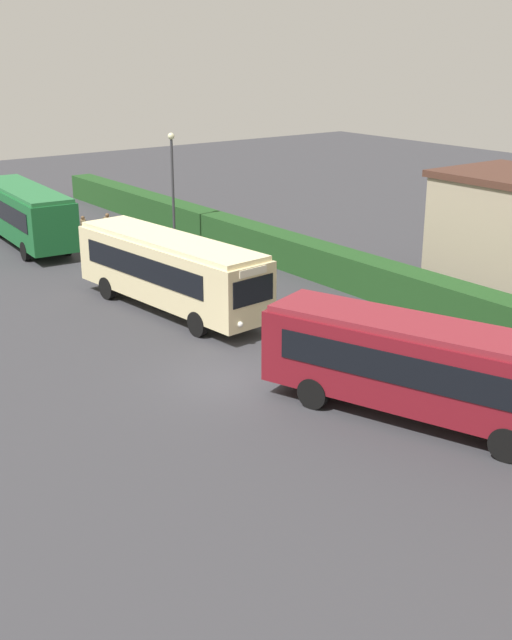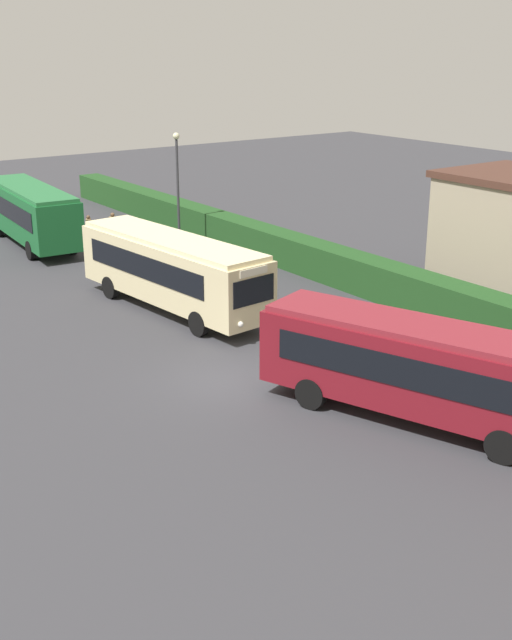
{
  "view_description": "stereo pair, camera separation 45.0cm",
  "coord_description": "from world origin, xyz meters",
  "px_view_note": "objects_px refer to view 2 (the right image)",
  "views": [
    {
      "loc": [
        20.42,
        -14.21,
        10.83
      ],
      "look_at": [
        -1.52,
        2.14,
        1.29
      ],
      "focal_mm": 45.13,
      "sensor_mm": 36.0,
      "label": 1
    },
    {
      "loc": [
        20.69,
        -13.85,
        10.83
      ],
      "look_at": [
        -1.52,
        2.14,
        1.29
      ],
      "focal_mm": 45.13,
      "sensor_mm": 36.0,
      "label": 2
    }
  ],
  "objects_px": {
    "person_right": "(459,350)",
    "bus_maroon": "(418,366)",
    "person_center": "(113,228)",
    "bus_cream": "(172,269)",
    "bus_green": "(32,212)",
    "lamppost": "(178,178)",
    "person_left": "(89,229)"
  },
  "relations": [
    {
      "from": "lamppost",
      "to": "person_right",
      "type": "bearing_deg",
      "value": -4.01
    },
    {
      "from": "bus_maroon",
      "to": "person_left",
      "type": "distance_m",
      "value": 26.23
    },
    {
      "from": "bus_cream",
      "to": "person_center",
      "type": "bearing_deg",
      "value": 159.68
    },
    {
      "from": "bus_cream",
      "to": "person_right",
      "type": "height_order",
      "value": "bus_cream"
    },
    {
      "from": "bus_green",
      "to": "bus_cream",
      "type": "relative_size",
      "value": 0.96
    },
    {
      "from": "bus_green",
      "to": "lamppost",
      "type": "height_order",
      "value": "lamppost"
    },
    {
      "from": "bus_maroon",
      "to": "lamppost",
      "type": "bearing_deg",
      "value": 147.42
    },
    {
      "from": "bus_cream",
      "to": "bus_green",
      "type": "bearing_deg",
      "value": 176.35
    },
    {
      "from": "person_left",
      "to": "person_center",
      "type": "relative_size",
      "value": 0.92
    },
    {
      "from": "person_right",
      "to": "bus_maroon",
      "type": "bearing_deg",
      "value": 86.31
    },
    {
      "from": "person_center",
      "to": "person_left",
      "type": "bearing_deg",
      "value": -39.65
    },
    {
      "from": "bus_maroon",
      "to": "person_left",
      "type": "height_order",
      "value": "bus_maroon"
    },
    {
      "from": "bus_green",
      "to": "person_center",
      "type": "xyz_separation_m",
      "value": [
        2.53,
        3.66,
        -0.92
      ]
    },
    {
      "from": "bus_maroon",
      "to": "person_center",
      "type": "relative_size",
      "value": 5.51
    },
    {
      "from": "bus_cream",
      "to": "lamppost",
      "type": "height_order",
      "value": "lamppost"
    },
    {
      "from": "bus_cream",
      "to": "lamppost",
      "type": "xyz_separation_m",
      "value": [
        -9.25,
        5.78,
        2.01
      ]
    },
    {
      "from": "person_center",
      "to": "lamppost",
      "type": "relative_size",
      "value": 0.29
    },
    {
      "from": "bus_green",
      "to": "person_right",
      "type": "bearing_deg",
      "value": -165.63
    },
    {
      "from": "person_right",
      "to": "lamppost",
      "type": "distance_m",
      "value": 21.25
    },
    {
      "from": "bus_maroon",
      "to": "lamppost",
      "type": "xyz_separation_m",
      "value": [
        -22.58,
        5.17,
        2.07
      ]
    },
    {
      "from": "person_left",
      "to": "bus_cream",
      "type": "bearing_deg",
      "value": -70.28
    },
    {
      "from": "person_right",
      "to": "lamppost",
      "type": "relative_size",
      "value": 0.28
    },
    {
      "from": "person_center",
      "to": "person_right",
      "type": "distance_m",
      "value": 23.82
    },
    {
      "from": "bus_green",
      "to": "lamppost",
      "type": "distance_m",
      "value": 8.45
    },
    {
      "from": "bus_green",
      "to": "person_center",
      "type": "distance_m",
      "value": 4.54
    },
    {
      "from": "person_right",
      "to": "bus_green",
      "type": "bearing_deg",
      "value": -16.52
    },
    {
      "from": "person_left",
      "to": "lamppost",
      "type": "relative_size",
      "value": 0.27
    },
    {
      "from": "bus_maroon",
      "to": "person_center",
      "type": "xyz_separation_m",
      "value": [
        -25.37,
        2.56,
        -0.81
      ]
    },
    {
      "from": "bus_cream",
      "to": "person_left",
      "type": "bearing_deg",
      "value": 165.26
    },
    {
      "from": "person_left",
      "to": "person_right",
      "type": "xyz_separation_m",
      "value": [
        24.6,
        2.23,
        0.08
      ]
    },
    {
      "from": "bus_green",
      "to": "bus_cream",
      "type": "distance_m",
      "value": 14.57
    },
    {
      "from": "bus_maroon",
      "to": "person_right",
      "type": "relative_size",
      "value": 5.6
    }
  ]
}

